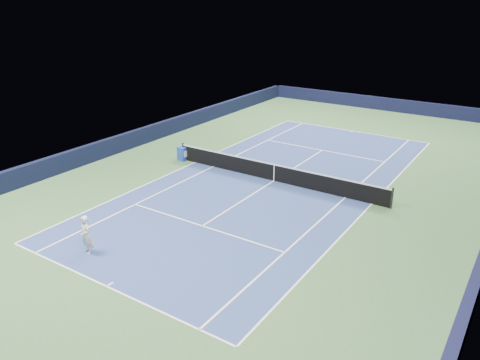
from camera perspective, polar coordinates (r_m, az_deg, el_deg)
The scene contains 18 objects.
ground at distance 25.65m, azimuth 4.15°, elevation -0.11°, with size 40.00×40.00×0.00m, color #385E33.
wall_far at distance 43.21m, azimuth 17.40°, elevation 8.81°, with size 22.00×0.35×1.10m, color black.
wall_left at distance 31.84m, azimuth -13.08°, elevation 4.82°, with size 0.35×40.00×1.10m, color black.
court_surface at distance 25.65m, azimuth 4.15°, elevation -0.10°, with size 10.97×23.77×0.01m, color navy.
baseline_far at distance 35.98m, azimuth 13.57°, elevation 5.83°, with size 10.97×0.08×0.00m, color white.
baseline_near at distance 17.43m, azimuth -15.96°, elevation -12.36°, with size 10.97×0.08×0.00m, color white.
sideline_doubles_right at distance 23.70m, azimuth 15.78°, elevation -2.81°, with size 0.08×23.77×0.00m, color white.
sideline_doubles_left at distance 28.53m, azimuth -5.48°, elevation 2.18°, with size 0.08×23.77×0.00m, color white.
sideline_singles_right at distance 24.08m, azimuth 12.71°, elevation -2.10°, with size 0.08×23.77×0.00m, color white.
sideline_singles_left at distance 27.74m, azimuth -3.26°, elevation 1.66°, with size 0.08×23.77×0.00m, color white.
service_line_far at distance 31.07m, azimuth 9.99°, elevation 3.60°, with size 8.23×0.08×0.00m, color white.
service_line_near at distance 20.78m, azimuth -4.61°, elevation -5.59°, with size 8.23×0.08×0.00m, color white.
center_service_line at distance 25.65m, azimuth 4.15°, elevation -0.09°, with size 0.08×12.80×0.00m, color white.
center_mark_far at distance 35.84m, azimuth 13.48°, elevation 5.77°, with size 0.08×0.30×0.00m, color white.
center_mark_near at distance 17.50m, azimuth -15.59°, elevation -12.15°, with size 0.08×0.30×0.00m, color white.
tennis_net at distance 25.47m, azimuth 4.18°, elevation 0.95°, with size 12.90×0.10×1.07m.
sponsor_cube at distance 28.90m, azimuth -7.02°, elevation 3.23°, with size 0.59×0.50×0.84m.
tennis_player at distance 19.30m, azimuth -18.30°, elevation -6.38°, with size 0.78×1.28×2.01m.
Camera 1 is at (11.51, -20.84, 9.56)m, focal length 35.00 mm.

